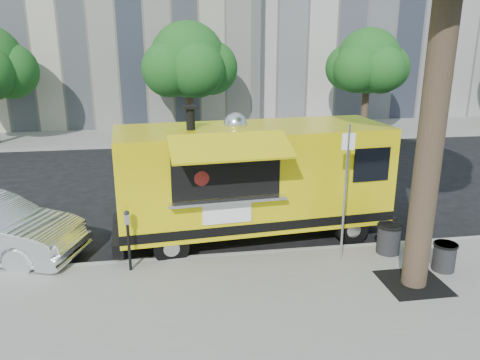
# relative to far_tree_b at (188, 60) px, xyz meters

# --- Properties ---
(ground) EXTENTS (120.00, 120.00, 0.00)m
(ground) POSITION_rel_far_tree_b_xyz_m (1.00, -12.70, -3.83)
(ground) COLOR black
(ground) RESTS_ON ground
(sidewalk) EXTENTS (60.00, 6.00, 0.15)m
(sidewalk) POSITION_rel_far_tree_b_xyz_m (1.00, -16.70, -3.76)
(sidewalk) COLOR gray
(sidewalk) RESTS_ON ground
(curb) EXTENTS (60.00, 0.14, 0.16)m
(curb) POSITION_rel_far_tree_b_xyz_m (1.00, -13.63, -3.76)
(curb) COLOR #999993
(curb) RESTS_ON ground
(far_sidewalk) EXTENTS (60.00, 5.00, 0.15)m
(far_sidewalk) POSITION_rel_far_tree_b_xyz_m (1.00, 0.80, -3.76)
(far_sidewalk) COLOR gray
(far_sidewalk) RESTS_ON ground
(tree_well) EXTENTS (1.20, 1.20, 0.02)m
(tree_well) POSITION_rel_far_tree_b_xyz_m (3.60, -15.50, -3.68)
(tree_well) COLOR black
(tree_well) RESTS_ON sidewalk
(far_tree_b) EXTENTS (3.60, 3.60, 5.50)m
(far_tree_b) POSITION_rel_far_tree_b_xyz_m (0.00, 0.00, 0.00)
(far_tree_b) COLOR #33261C
(far_tree_b) RESTS_ON far_sidewalk
(far_tree_c) EXTENTS (3.24, 3.24, 5.21)m
(far_tree_c) POSITION_rel_far_tree_b_xyz_m (9.00, -0.30, -0.12)
(far_tree_c) COLOR #33261C
(far_tree_c) RESTS_ON far_sidewalk
(sign_post) EXTENTS (0.28, 0.06, 3.00)m
(sign_post) POSITION_rel_far_tree_b_xyz_m (2.55, -14.25, -1.98)
(sign_post) COLOR silver
(sign_post) RESTS_ON sidewalk
(parking_meter) EXTENTS (0.11, 0.11, 1.33)m
(parking_meter) POSITION_rel_far_tree_b_xyz_m (-2.00, -14.05, -2.85)
(parking_meter) COLOR black
(parking_meter) RESTS_ON sidewalk
(food_truck) EXTENTS (6.93, 3.56, 3.35)m
(food_truck) POSITION_rel_far_tree_b_xyz_m (0.88, -12.50, -2.26)
(food_truck) COLOR #DAC80B
(food_truck) RESTS_ON ground
(trash_bin_left) EXTENTS (0.56, 0.56, 0.67)m
(trash_bin_left) POSITION_rel_far_tree_b_xyz_m (3.73, -14.09, -3.33)
(trash_bin_left) COLOR black
(trash_bin_left) RESTS_ON sidewalk
(trash_bin_right) EXTENTS (0.50, 0.50, 0.60)m
(trash_bin_right) POSITION_rel_far_tree_b_xyz_m (4.50, -15.06, -3.36)
(trash_bin_right) COLOR black
(trash_bin_right) RESTS_ON sidewalk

